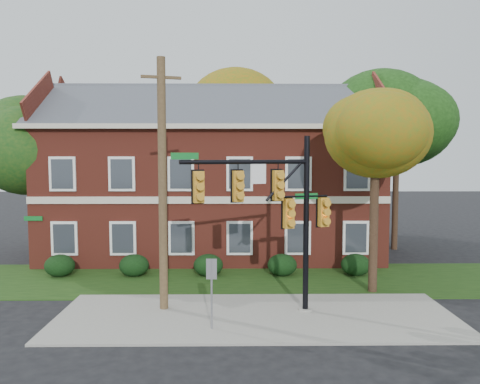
{
  "coord_description": "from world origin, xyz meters",
  "views": [
    {
      "loc": [
        -0.76,
        -15.07,
        5.67
      ],
      "look_at": [
        -0.54,
        3.0,
        4.28
      ],
      "focal_mm": 35.0,
      "sensor_mm": 36.0,
      "label": 1
    }
  ],
  "objects_px": {
    "hedge_right": "(282,265)",
    "tree_left_rear": "(35,138)",
    "apartment_building": "(213,168)",
    "hedge_far_right": "(356,265)",
    "hedge_left": "(134,265)",
    "tree_right_rear": "(404,115)",
    "hedge_center": "(208,265)",
    "traffic_signal": "(276,205)",
    "tree_near_right": "(382,131)",
    "utility_pole": "(163,184)",
    "tree_far_rear": "(236,113)",
    "hedge_far_left": "(60,266)",
    "sign_post": "(212,282)"
  },
  "relations": [
    {
      "from": "hedge_center",
      "to": "tree_right_rear",
      "type": "xyz_separation_m",
      "value": [
        11.31,
        6.11,
        7.6
      ]
    },
    {
      "from": "tree_far_rear",
      "to": "tree_right_rear",
      "type": "bearing_deg",
      "value": -35.0
    },
    {
      "from": "apartment_building",
      "to": "tree_far_rear",
      "type": "height_order",
      "value": "tree_far_rear"
    },
    {
      "from": "hedge_far_left",
      "to": "tree_near_right",
      "type": "distance_m",
      "value": 15.75
    },
    {
      "from": "hedge_far_left",
      "to": "hedge_far_right",
      "type": "distance_m",
      "value": 14.0
    },
    {
      "from": "hedge_left",
      "to": "tree_right_rear",
      "type": "distance_m",
      "value": 17.74
    },
    {
      "from": "traffic_signal",
      "to": "tree_near_right",
      "type": "bearing_deg",
      "value": 14.19
    },
    {
      "from": "tree_far_rear",
      "to": "utility_pole",
      "type": "bearing_deg",
      "value": -98.52
    },
    {
      "from": "tree_right_rear",
      "to": "traffic_signal",
      "type": "distance_m",
      "value": 15.06
    },
    {
      "from": "tree_far_rear",
      "to": "utility_pole",
      "type": "xyz_separation_m",
      "value": [
        -2.7,
        -18.01,
        -4.19
      ]
    },
    {
      "from": "apartment_building",
      "to": "tree_left_rear",
      "type": "distance_m",
      "value": 9.94
    },
    {
      "from": "hedge_center",
      "to": "sign_post",
      "type": "bearing_deg",
      "value": -85.89
    },
    {
      "from": "hedge_far_left",
      "to": "hedge_right",
      "type": "xyz_separation_m",
      "value": [
        10.5,
        0.0,
        0.0
      ]
    },
    {
      "from": "tree_near_right",
      "to": "traffic_signal",
      "type": "bearing_deg",
      "value": -149.15
    },
    {
      "from": "sign_post",
      "to": "tree_left_rear",
      "type": "bearing_deg",
      "value": 132.8
    },
    {
      "from": "hedge_right",
      "to": "sign_post",
      "type": "xyz_separation_m",
      "value": [
        -3.0,
        -6.96,
        1.09
      ]
    },
    {
      "from": "tree_far_rear",
      "to": "hedge_far_left",
      "type": "bearing_deg",
      "value": -122.5
    },
    {
      "from": "hedge_far_right",
      "to": "hedge_left",
      "type": "bearing_deg",
      "value": 180.0
    },
    {
      "from": "apartment_building",
      "to": "tree_left_rear",
      "type": "relative_size",
      "value": 2.12
    },
    {
      "from": "tree_right_rear",
      "to": "tree_near_right",
      "type": "bearing_deg",
      "value": -114.58
    },
    {
      "from": "hedge_right",
      "to": "tree_right_rear",
      "type": "xyz_separation_m",
      "value": [
        7.81,
        6.11,
        7.6
      ]
    },
    {
      "from": "tree_right_rear",
      "to": "utility_pole",
      "type": "xyz_separation_m",
      "value": [
        -12.67,
        -11.02,
        -3.47
      ]
    },
    {
      "from": "tree_right_rear",
      "to": "tree_left_rear",
      "type": "bearing_deg",
      "value": -174.64
    },
    {
      "from": "hedge_right",
      "to": "tree_left_rear",
      "type": "height_order",
      "value": "tree_left_rear"
    },
    {
      "from": "hedge_center",
      "to": "traffic_signal",
      "type": "xyz_separation_m",
      "value": [
        2.71,
        -5.53,
        3.44
      ]
    },
    {
      "from": "hedge_far_left",
      "to": "hedge_left",
      "type": "height_order",
      "value": "same"
    },
    {
      "from": "apartment_building",
      "to": "traffic_signal",
      "type": "relative_size",
      "value": 2.94
    },
    {
      "from": "tree_left_rear",
      "to": "hedge_far_left",
      "type": "bearing_deg",
      "value": -56.58
    },
    {
      "from": "tree_left_rear",
      "to": "tree_right_rear",
      "type": "distance_m",
      "value": 21.19
    },
    {
      "from": "hedge_right",
      "to": "tree_far_rear",
      "type": "distance_m",
      "value": 15.66
    },
    {
      "from": "tree_near_right",
      "to": "sign_post",
      "type": "relative_size",
      "value": 3.61
    },
    {
      "from": "apartment_building",
      "to": "hedge_center",
      "type": "bearing_deg",
      "value": -90.0
    },
    {
      "from": "hedge_far_right",
      "to": "tree_right_rear",
      "type": "distance_m",
      "value": 10.66
    },
    {
      "from": "apartment_building",
      "to": "sign_post",
      "type": "xyz_separation_m",
      "value": [
        0.5,
        -12.21,
        -3.37
      ]
    },
    {
      "from": "apartment_building",
      "to": "hedge_far_right",
      "type": "xyz_separation_m",
      "value": [
        7.0,
        -5.25,
        -4.46
      ]
    },
    {
      "from": "tree_left_rear",
      "to": "utility_pole",
      "type": "distance_m",
      "value": 12.5
    },
    {
      "from": "tree_near_right",
      "to": "hedge_far_right",
      "type": "bearing_deg",
      "value": 94.52
    },
    {
      "from": "tree_far_rear",
      "to": "traffic_signal",
      "type": "relative_size",
      "value": 1.8
    },
    {
      "from": "hedge_right",
      "to": "utility_pole",
      "type": "height_order",
      "value": "utility_pole"
    },
    {
      "from": "tree_left_rear",
      "to": "sign_post",
      "type": "bearing_deg",
      "value": -47.32
    },
    {
      "from": "apartment_building",
      "to": "hedge_right",
      "type": "distance_m",
      "value": 7.73
    },
    {
      "from": "hedge_left",
      "to": "hedge_center",
      "type": "distance_m",
      "value": 3.5
    },
    {
      "from": "hedge_center",
      "to": "tree_near_right",
      "type": "height_order",
      "value": "tree_near_right"
    },
    {
      "from": "hedge_far_left",
      "to": "hedge_center",
      "type": "distance_m",
      "value": 7.0
    },
    {
      "from": "hedge_far_left",
      "to": "utility_pole",
      "type": "distance_m",
      "value": 8.55
    },
    {
      "from": "hedge_right",
      "to": "tree_left_rear",
      "type": "relative_size",
      "value": 0.16
    },
    {
      "from": "hedge_right",
      "to": "hedge_far_right",
      "type": "relative_size",
      "value": 1.0
    },
    {
      "from": "apartment_building",
      "to": "tree_right_rear",
      "type": "xyz_separation_m",
      "value": [
        11.31,
        0.86,
        3.13
      ]
    },
    {
      "from": "tree_far_rear",
      "to": "utility_pole",
      "type": "height_order",
      "value": "tree_far_rear"
    },
    {
      "from": "apartment_building",
      "to": "hedge_far_right",
      "type": "relative_size",
      "value": 13.43
    }
  ]
}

